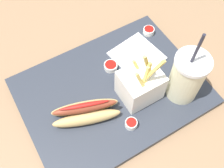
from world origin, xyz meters
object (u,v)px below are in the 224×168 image
hot_dog_1 (86,112)px  ketchup_cup_2 (149,31)px  ketchup_cup_1 (131,124)px  napkin_stack (137,56)px  soda_cup (187,77)px  ketchup_cup_3 (111,66)px  fries_basket (140,85)px

hot_dog_1 → ketchup_cup_2: hot_dog_1 is taller
ketchup_cup_1 → napkin_stack: (-0.13, -0.17, -0.01)m
soda_cup → ketchup_cup_2: 0.23m
hot_dog_1 → napkin_stack: size_ratio=1.44×
ketchup_cup_1 → ketchup_cup_3: bearing=-104.2°
hot_dog_1 → ketchup_cup_3: size_ratio=4.81×
soda_cup → fries_basket: (0.10, -0.05, -0.02)m
ketchup_cup_2 → ketchup_cup_1: bearing=47.3°
ketchup_cup_1 → ketchup_cup_2: 0.31m
hot_dog_1 → ketchup_cup_1: 0.12m
ketchup_cup_2 → hot_dog_1: bearing=26.9°
ketchup_cup_3 → fries_basket: bearing=101.1°
ketchup_cup_2 → ketchup_cup_3: (0.17, 0.05, -0.00)m
soda_cup → ketchup_cup_1: soda_cup is taller
ketchup_cup_2 → fries_basket: bearing=48.6°
ketchup_cup_3 → ketchup_cup_2: bearing=-162.3°
hot_dog_1 → napkin_stack: bearing=-156.5°
napkin_stack → ketchup_cup_1: bearing=52.8°
hot_dog_1 → ketchup_cup_1: bearing=136.6°
hot_dog_1 → ketchup_cup_2: 0.33m
fries_basket → napkin_stack: bearing=-121.0°
soda_cup → ketchup_cup_1: 0.18m
soda_cup → ketchup_cup_1: size_ratio=7.59×
soda_cup → ketchup_cup_2: size_ratio=6.87×
fries_basket → hot_dog_1: (0.15, -0.01, -0.02)m
fries_basket → napkin_stack: fries_basket is taller
soda_cup → fries_basket: size_ratio=1.36×
ketchup_cup_3 → ketchup_cup_1: bearing=75.8°
ketchup_cup_1 → ketchup_cup_2: bearing=-132.7°
ketchup_cup_3 → soda_cup: bearing=127.1°
soda_cup → hot_dog_1: size_ratio=1.28×
hot_dog_1 → ketchup_cup_1: (-0.08, 0.08, -0.01)m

